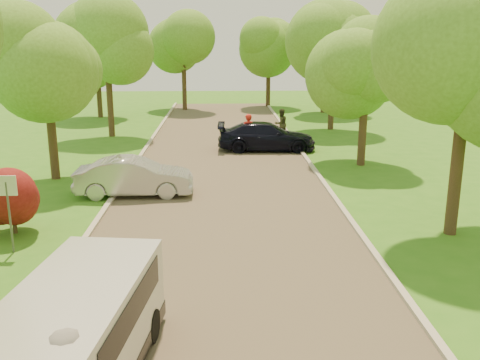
{
  "coord_description": "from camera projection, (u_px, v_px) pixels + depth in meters",
  "views": [
    {
      "loc": [
        -0.07,
        -9.9,
        5.71
      ],
      "look_at": [
        0.53,
        6.61,
        1.3
      ],
      "focal_mm": 40.0,
      "sensor_mm": 36.0,
      "label": 1
    }
  ],
  "objects": [
    {
      "name": "ground",
      "position": [
        226.0,
        323.0,
        11.04
      ],
      "size": [
        100.0,
        100.0,
        0.0
      ],
      "primitive_type": "plane",
      "color": "#34741B",
      "rests_on": "ground"
    },
    {
      "name": "road",
      "position": [
        224.0,
        206.0,
        18.76
      ],
      "size": [
        8.0,
        60.0,
        0.01
      ],
      "primitive_type": "cube",
      "color": "#4C4438",
      "rests_on": "ground"
    },
    {
      "name": "curb_left",
      "position": [
        107.0,
        205.0,
        18.6
      ],
      "size": [
        0.18,
        60.0,
        0.12
      ],
      "primitive_type": "cube",
      "color": "#B2AD9E",
      "rests_on": "ground"
    },
    {
      "name": "curb_right",
      "position": [
        338.0,
        203.0,
        18.89
      ],
      "size": [
        0.18,
        60.0,
        0.12
      ],
      "primitive_type": "cube",
      "color": "#B2AD9E",
      "rests_on": "ground"
    },
    {
      "name": "street_sign",
      "position": [
        8.0,
        198.0,
        14.29
      ],
      "size": [
        0.55,
        0.06,
        2.17
      ],
      "color": "#59595E",
      "rests_on": "ground"
    },
    {
      "name": "red_shrub",
      "position": [
        12.0,
        198.0,
        15.84
      ],
      "size": [
        1.7,
        1.7,
        1.95
      ],
      "color": "#382619",
      "rests_on": "ground"
    },
    {
      "name": "tree_l_midb",
      "position": [
        51.0,
        67.0,
        21.2
      ],
      "size": [
        4.3,
        4.2,
        6.62
      ],
      "color": "#382619",
      "rests_on": "ground"
    },
    {
      "name": "tree_l_far",
      "position": [
        110.0,
        42.0,
        30.65
      ],
      "size": [
        4.92,
        4.8,
        7.79
      ],
      "color": "#382619",
      "rests_on": "ground"
    },
    {
      "name": "tree_r_mida",
      "position": [
        478.0,
        44.0,
        14.68
      ],
      "size": [
        5.13,
        5.0,
        7.95
      ],
      "color": "#382619",
      "rests_on": "ground"
    },
    {
      "name": "tree_r_midb",
      "position": [
        371.0,
        57.0,
        23.53
      ],
      "size": [
        4.51,
        4.4,
        7.01
      ],
      "color": "#382619",
      "rests_on": "ground"
    },
    {
      "name": "tree_r_far",
      "position": [
        338.0,
        36.0,
        32.96
      ],
      "size": [
        5.33,
        5.2,
        8.34
      ],
      "color": "#382619",
      "rests_on": "ground"
    },
    {
      "name": "tree_bg_a",
      "position": [
        99.0,
        43.0,
        38.33
      ],
      "size": [
        5.12,
        5.0,
        7.72
      ],
      "color": "#382619",
      "rests_on": "ground"
    },
    {
      "name": "tree_bg_b",
      "position": [
        328.0,
        40.0,
        40.8
      ],
      "size": [
        5.12,
        5.0,
        7.95
      ],
      "color": "#382619",
      "rests_on": "ground"
    },
    {
      "name": "tree_bg_c",
      "position": [
        186.0,
        47.0,
        42.47
      ],
      "size": [
        4.92,
        4.8,
        7.33
      ],
      "color": "#382619",
      "rests_on": "ground"
    },
    {
      "name": "tree_bg_d",
      "position": [
        271.0,
        43.0,
        44.58
      ],
      "size": [
        5.12,
        5.0,
        7.72
      ],
      "color": "#382619",
      "rests_on": "ground"
    },
    {
      "name": "minivan",
      "position": [
        75.0,
        338.0,
        8.74
      ],
      "size": [
        2.48,
        5.04,
        1.81
      ],
      "rotation": [
        0.0,
        0.0,
        -0.12
      ],
      "color": "silver",
      "rests_on": "ground"
    },
    {
      "name": "silver_sedan",
      "position": [
        134.0,
        177.0,
        19.83
      ],
      "size": [
        4.36,
        1.61,
        1.42
      ],
      "primitive_type": "imported",
      "rotation": [
        0.0,
        0.0,
        1.59
      ],
      "color": "#A8A8AD",
      "rests_on": "ground"
    },
    {
      "name": "dark_sedan",
      "position": [
        266.0,
        136.0,
        27.82
      ],
      "size": [
        5.12,
        2.2,
        1.47
      ],
      "primitive_type": "imported",
      "rotation": [
        0.0,
        0.0,
        1.54
      ],
      "color": "black",
      "rests_on": "ground"
    },
    {
      "name": "person_striped",
      "position": [
        248.0,
        132.0,
        27.83
      ],
      "size": [
        0.81,
        0.68,
        1.9
      ],
      "primitive_type": "imported",
      "rotation": [
        0.0,
        0.0,
        3.53
      ],
      "color": "red",
      "rests_on": "ground"
    },
    {
      "name": "person_olive",
      "position": [
        281.0,
        124.0,
        31.13
      ],
      "size": [
        1.04,
        0.96,
        1.72
      ],
      "primitive_type": "imported",
      "rotation": [
        0.0,
        0.0,
        3.61
      ],
      "color": "#30331F",
      "rests_on": "ground"
    }
  ]
}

